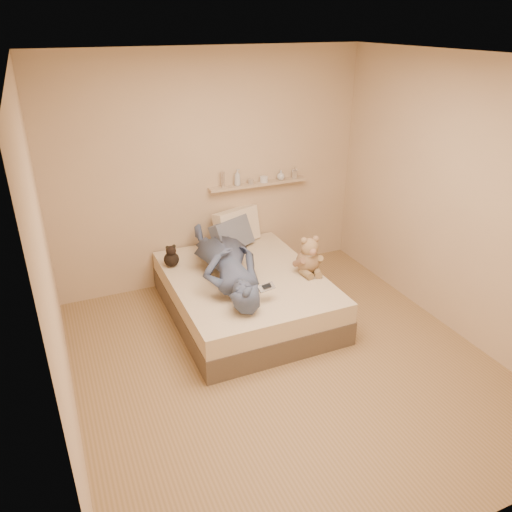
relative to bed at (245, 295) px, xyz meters
name	(u,v)px	position (x,y,z in m)	size (l,w,h in m)	color
room	(289,232)	(0.00, -0.93, 1.08)	(3.80, 3.80, 3.80)	#97764E
bed	(245,295)	(0.00, 0.00, 0.00)	(1.50, 1.90, 0.45)	brown
game_console	(266,287)	(-0.01, -0.54, 0.37)	(0.18, 0.10, 0.06)	#B0B2B7
teddy_bear	(309,258)	(0.63, -0.19, 0.39)	(0.34, 0.33, 0.41)	olive
dark_plush	(171,257)	(-0.63, 0.52, 0.33)	(0.16, 0.16, 0.25)	black
pillow_cream	(237,226)	(0.24, 0.83, 0.43)	(0.55, 0.16, 0.40)	beige
pillow_grey	(232,235)	(0.13, 0.69, 0.40)	(0.50, 0.14, 0.34)	slate
person	(226,262)	(-0.19, 0.02, 0.42)	(0.59, 1.61, 0.38)	#3F4463
wall_shelf	(258,184)	(0.55, 0.91, 0.88)	(1.20, 0.12, 0.03)	tan
shelf_bottles	(262,177)	(0.60, 0.91, 0.96)	(0.97, 0.13, 0.19)	silver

